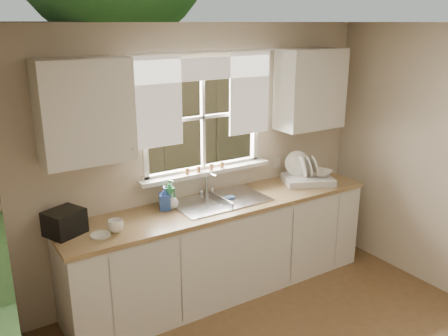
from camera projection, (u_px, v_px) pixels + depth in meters
room_walls at (376, 241)px, 2.86m from camera, size 3.62×4.02×2.50m
ceiling at (389, 23)px, 2.54m from camera, size 3.60×4.00×0.02m
window at (204, 135)px, 4.45m from camera, size 1.38×0.16×1.06m
curtains at (206, 88)px, 4.28m from camera, size 1.50×0.03×0.81m
base_cabinets at (222, 249)px, 4.51m from camera, size 3.00×0.62×0.87m
countertop at (222, 204)px, 4.37m from camera, size 3.04×0.65×0.04m
upper_cabinet_left at (85, 111)px, 3.62m from camera, size 0.70×0.33×0.80m
upper_cabinet_right at (311, 89)px, 4.79m from camera, size 0.70×0.33×0.80m
wall_outlet at (277, 162)px, 5.01m from camera, size 0.08×0.01×0.12m
sill_jars at (205, 168)px, 4.48m from camera, size 0.42×0.04×0.06m
sink at (220, 208)px, 4.41m from camera, size 0.88×0.52×0.40m
dish_rack at (307, 177)px, 4.89m from camera, size 0.60×0.54×0.31m
bowl at (321, 173)px, 4.91m from camera, size 0.29×0.29×0.06m
soap_bottle_a at (170, 194)px, 4.21m from camera, size 0.13×0.13×0.26m
soap_bottle_b at (165, 198)px, 4.17m from camera, size 0.13×0.13×0.22m
soap_bottle_c at (172, 201)px, 4.20m from camera, size 0.16×0.16×0.15m
saucer at (100, 235)px, 3.69m from camera, size 0.16×0.16×0.01m
cup at (116, 226)px, 3.75m from camera, size 0.17×0.17×0.10m
black_appliance at (65, 222)px, 3.69m from camera, size 0.34×0.32×0.20m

